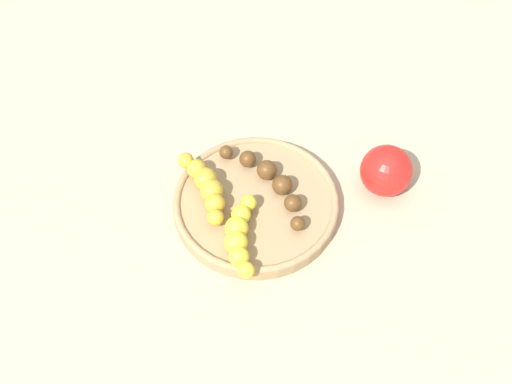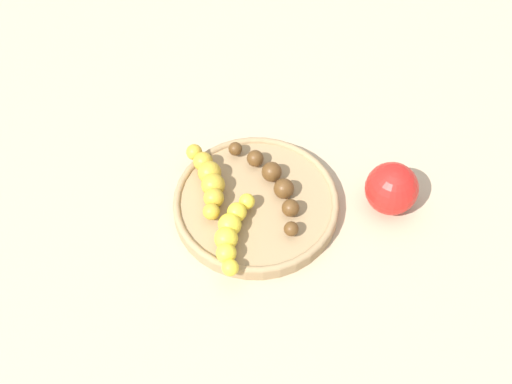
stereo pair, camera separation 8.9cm
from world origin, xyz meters
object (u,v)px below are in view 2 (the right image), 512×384
object	(u,v)px
banana_yellow	(231,232)
apple_red	(392,189)
banana_overripe	(273,182)
banana_spotted	(209,179)
fruit_bowl	(256,203)

from	to	relation	value
banana_yellow	apple_red	xyz separation A→B (m)	(0.04, 0.22, 0.00)
banana_overripe	banana_yellow	xyz separation A→B (m)	(0.05, -0.09, 0.00)
banana_overripe	banana_spotted	world-z (taller)	banana_spotted
banana_overripe	banana_spotted	size ratio (longest dim) A/B	1.39
fruit_bowl	banana_overripe	bearing A→B (deg)	103.95
banana_spotted	banana_yellow	xyz separation A→B (m)	(0.09, -0.01, -0.00)
banana_overripe	apple_red	world-z (taller)	apple_red
apple_red	banana_overripe	bearing A→B (deg)	-121.74
banana_spotted	apple_red	xyz separation A→B (m)	(0.13, 0.21, 0.00)
banana_overripe	fruit_bowl	bearing A→B (deg)	-168.02
banana_overripe	banana_yellow	world-z (taller)	banana_yellow
banana_spotted	apple_red	distance (m)	0.25
banana_overripe	apple_red	bearing A→B (deg)	-33.70
banana_overripe	apple_red	size ratio (longest dim) A/B	2.40
fruit_bowl	apple_red	world-z (taller)	apple_red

